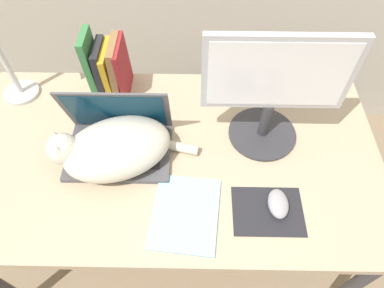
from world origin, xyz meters
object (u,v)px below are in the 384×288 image
(laptop, at_px, (119,140))
(book_row, at_px, (108,68))
(external_monitor, at_px, (274,89))
(computer_mouse, at_px, (278,204))
(cat, at_px, (114,148))
(notepad, at_px, (185,213))

(laptop, relative_size, book_row, 1.38)
(external_monitor, relative_size, computer_mouse, 4.50)
(cat, relative_size, external_monitor, 1.07)
(laptop, distance_m, notepad, 0.33)
(laptop, xyz_separation_m, book_row, (-0.07, 0.28, 0.06))
(book_row, height_order, notepad, book_row)
(cat, xyz_separation_m, external_monitor, (0.49, 0.12, 0.15))
(external_monitor, bearing_deg, cat, -166.19)
(computer_mouse, xyz_separation_m, book_row, (-0.57, 0.49, 0.09))
(laptop, height_order, book_row, book_row)
(cat, relative_size, notepad, 1.77)
(laptop, distance_m, computer_mouse, 0.55)
(book_row, bearing_deg, laptop, -76.32)
(external_monitor, bearing_deg, notepad, -130.42)
(computer_mouse, height_order, book_row, book_row)
(notepad, bearing_deg, cat, 141.26)
(laptop, xyz_separation_m, computer_mouse, (0.50, -0.21, -0.03))
(external_monitor, relative_size, notepad, 1.65)
(laptop, xyz_separation_m, notepad, (0.23, -0.24, -0.04))
(laptop, height_order, computer_mouse, laptop)
(laptop, xyz_separation_m, cat, (-0.00, -0.05, 0.03))
(computer_mouse, relative_size, book_row, 0.39)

